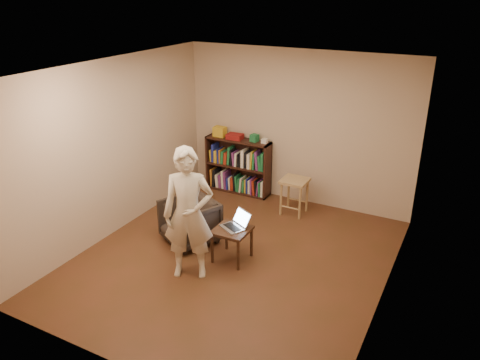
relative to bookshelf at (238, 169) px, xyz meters
The scene contains 15 objects.
floor 2.37m from the bookshelf, 63.96° to the right, with size 4.50×4.50×0.00m, color #4A3017.
ceiling 3.18m from the bookshelf, 63.96° to the right, with size 4.50×4.50×0.00m, color silver.
wall_back 1.35m from the bookshelf, ahead, with size 4.00×4.00×0.00m, color #CBB199.
wall_left 2.47m from the bookshelf, 115.01° to the right, with size 4.50×4.50×0.00m, color #CBB199.
wall_right 3.78m from the bookshelf, 34.71° to the right, with size 4.50×4.50×0.00m, color #CBB199.
bookshelf is the anchor object (origin of this frame).
box_yellow 0.75m from the bookshelf, behind, with size 0.21×0.16×0.18m, color gold.
red_cloth 0.61m from the bookshelf, 158.02° to the right, with size 0.27×0.20×0.09m, color maroon.
box_green 0.70m from the bookshelf, ahead, with size 0.13×0.13×0.13m, color #1D703D.
box_white 0.78m from the bookshelf, ahead, with size 0.09×0.09×0.08m, color white.
stool 1.29m from the bookshelf, 16.95° to the right, with size 0.42×0.42×0.60m.
armchair 1.97m from the bookshelf, 83.46° to the right, with size 0.70×0.72×0.66m, color #2A231C.
side_table 2.32m from the bookshelf, 64.42° to the right, with size 0.46×0.46×0.47m.
laptop 2.26m from the bookshelf, 63.02° to the right, with size 0.44×0.45×0.21m.
person 2.77m from the bookshelf, 75.41° to the right, with size 0.64×0.42×1.75m, color beige.
Camera 1 is at (2.66, -4.88, 3.53)m, focal length 35.00 mm.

